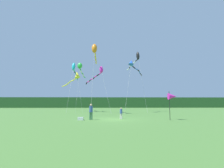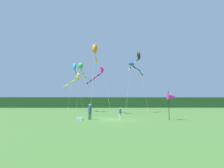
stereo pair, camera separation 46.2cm
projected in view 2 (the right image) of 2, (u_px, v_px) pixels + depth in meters
ground_plane at (113, 119)px, 18.67m from camera, size 120.00×120.00×0.00m
distant_treeline at (110, 103)px, 63.60m from camera, size 108.00×3.87×3.85m
person_adult at (90, 111)px, 18.34m from camera, size 0.38×0.38×1.73m
person_child at (120, 113)px, 19.24m from camera, size 0.28×0.28×1.29m
cooler_box at (80, 119)px, 18.01m from camera, size 0.59×0.42×0.31m
banner_flag_pole at (172, 97)px, 18.17m from camera, size 0.90×0.70×3.09m
kite_magenta at (99, 73)px, 31.50m from camera, size 5.23×7.54×8.62m
kite_orange at (95, 50)px, 28.57m from camera, size 0.92×8.91×11.89m
kite_yellow at (77, 76)px, 35.78m from camera, size 6.00×7.19×8.58m
kite_black at (138, 58)px, 35.58m from camera, size 2.63×8.92×12.60m
kite_cyan at (75, 69)px, 35.07m from camera, size 0.71×11.10×10.18m
kite_green at (81, 67)px, 33.77m from camera, size 1.15×6.69×9.80m
kite_blue at (133, 64)px, 32.12m from camera, size 4.85×8.61×10.03m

